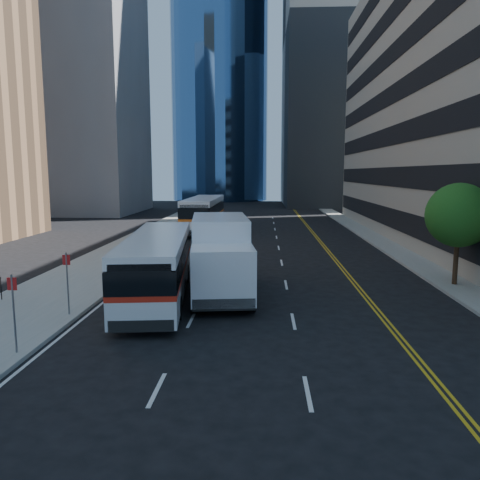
{
  "coord_description": "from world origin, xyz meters",
  "views": [
    {
      "loc": [
        -0.7,
        -15.63,
        5.73
      ],
      "look_at": [
        -1.72,
        4.69,
        2.8
      ],
      "focal_mm": 35.0,
      "sensor_mm": 36.0,
      "label": 1
    }
  ],
  "objects_px": {
    "bus_rear": "(204,213)",
    "box_truck": "(221,255)",
    "street_tree": "(459,215)",
    "bus_front": "(158,264)"
  },
  "relations": [
    {
      "from": "bus_rear",
      "to": "box_truck",
      "type": "distance_m",
      "value": 24.76
    },
    {
      "from": "box_truck",
      "to": "bus_rear",
      "type": "bearing_deg",
      "value": 92.05
    },
    {
      "from": "street_tree",
      "to": "bus_front",
      "type": "relative_size",
      "value": 0.44
    },
    {
      "from": "bus_rear",
      "to": "box_truck",
      "type": "height_order",
      "value": "box_truck"
    },
    {
      "from": "street_tree",
      "to": "box_truck",
      "type": "distance_m",
      "value": 12.0
    },
    {
      "from": "street_tree",
      "to": "box_truck",
      "type": "height_order",
      "value": "street_tree"
    },
    {
      "from": "street_tree",
      "to": "bus_rear",
      "type": "xyz_separation_m",
      "value": [
        -15.6,
        22.41,
        -1.84
      ]
    },
    {
      "from": "street_tree",
      "to": "bus_rear",
      "type": "distance_m",
      "value": 27.37
    },
    {
      "from": "bus_front",
      "to": "box_truck",
      "type": "bearing_deg",
      "value": 8.39
    },
    {
      "from": "street_tree",
      "to": "bus_rear",
      "type": "height_order",
      "value": "street_tree"
    }
  ]
}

